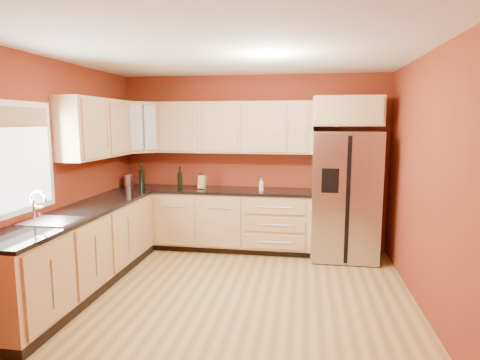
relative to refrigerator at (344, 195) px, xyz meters
The scene contains 23 objects.
floor 2.29m from the refrigerator, 129.72° to the right, with size 4.00×4.00×0.00m, color olive.
ceiling 2.72m from the refrigerator, 129.72° to the right, with size 4.00×4.00×0.00m, color silver.
wall_back 1.46m from the refrigerator, 164.48° to the left, with size 4.00×0.04×2.60m, color maroon.
wall_front 3.89m from the refrigerator, 110.43° to the right, with size 4.00×0.04×2.60m, color maroon.
wall_left 3.75m from the refrigerator, 154.12° to the right, with size 0.04×4.00×2.60m, color maroon.
wall_right 1.80m from the refrigerator, 68.20° to the right, with size 0.04×4.00×2.60m, color maroon.
base_cabinets_back 1.95m from the refrigerator, behind, with size 2.90×0.60×0.88m, color tan.
base_cabinets_left 3.49m from the refrigerator, 151.95° to the right, with size 0.60×2.80×0.88m, color tan.
countertop_back 1.90m from the refrigerator, behind, with size 2.90×0.62×0.04m, color black.
countertop_left 3.45m from the refrigerator, 151.87° to the right, with size 0.62×2.80×0.04m, color black.
upper_cabinets_back 1.87m from the refrigerator, behind, with size 2.30×0.33×0.75m, color tan.
upper_cabinets_left 3.44m from the refrigerator, 164.22° to the right, with size 0.33×1.35×0.75m, color tan.
corner_upper_cabinet 3.16m from the refrigerator, behind, with size 0.62×0.33×0.75m, color tan.
over_fridge_cabinet 1.16m from the refrigerator, 90.00° to the left, with size 0.92×0.60×0.40m, color tan.
refrigerator is the anchor object (origin of this frame).
window 4.01m from the refrigerator, 147.46° to the right, with size 0.03×0.90×1.00m, color white.
sink_faucet 3.71m from the refrigerator, 145.05° to the right, with size 0.50×0.42×0.30m, color white, non-canonical shape.
canister_left 3.20m from the refrigerator, behind, with size 0.12×0.12×0.19m, color silver.
canister_right 3.20m from the refrigerator, behind, with size 0.12×0.12×0.20m, color silver.
wine_bottle_a 3.01m from the refrigerator, behind, with size 0.08×0.08×0.36m, color black, non-canonical shape.
wine_bottle_b 2.40m from the refrigerator, behind, with size 0.07×0.07×0.33m, color black, non-canonical shape.
knife_block 2.07m from the refrigerator, behind, with size 0.10×0.09×0.20m, color tan.
soap_dispenser 1.17m from the refrigerator, behind, with size 0.06×0.06×0.18m, color white.
Camera 1 is at (0.79, -4.04, 1.90)m, focal length 30.00 mm.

